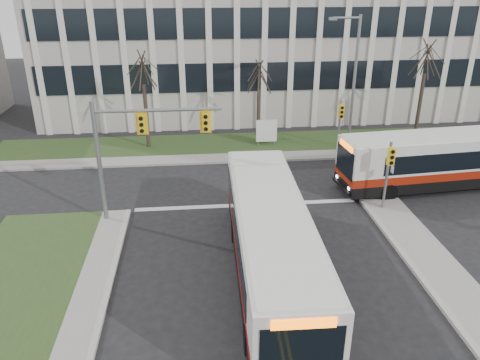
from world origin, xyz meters
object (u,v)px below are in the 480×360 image
object	(u,v)px
directory_sign	(267,131)
bus_main	(271,245)
bus_cross	(442,161)
streetlight	(352,77)

from	to	relation	value
directory_sign	bus_main	size ratio (longest dim) A/B	0.16
bus_main	bus_cross	xyz separation A→B (m)	(11.36, 8.13, -0.06)
directory_sign	bus_cross	world-z (taller)	bus_cross
bus_cross	directory_sign	bearing A→B (deg)	-136.58
bus_main	streetlight	bearing A→B (deg)	63.57
bus_main	bus_cross	size ratio (longest dim) A/B	1.04
directory_sign	bus_cross	bearing A→B (deg)	-41.43
streetlight	directory_sign	bearing A→B (deg)	166.77
directory_sign	streetlight	bearing A→B (deg)	-13.23
streetlight	directory_sign	world-z (taller)	streetlight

